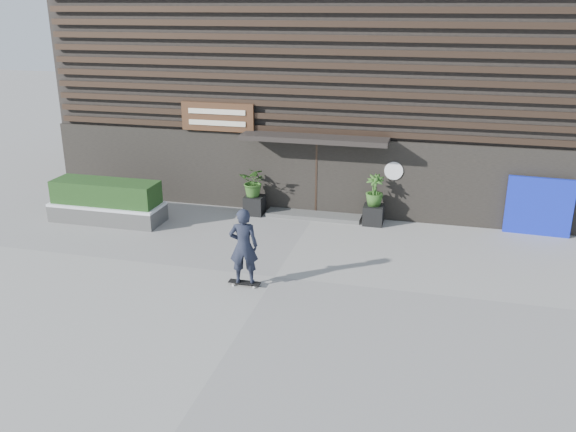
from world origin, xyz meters
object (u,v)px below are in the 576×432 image
(raised_bed, at_px, (108,213))
(skateboarder, at_px, (244,246))
(planter_pot_right, at_px, (373,215))
(planter_pot_left, at_px, (255,205))
(blue_tarp, at_px, (539,207))

(raised_bed, xyz_separation_m, skateboarder, (5.56, -3.32, 0.77))
(raised_bed, bearing_deg, planter_pot_right, 12.13)
(planter_pot_right, distance_m, raised_bed, 8.22)
(planter_pot_left, bearing_deg, planter_pot_right, 0.00)
(planter_pot_right, distance_m, skateboarder, 5.67)
(raised_bed, bearing_deg, skateboarder, -30.88)
(planter_pot_left, distance_m, skateboarder, 5.27)
(planter_pot_right, relative_size, raised_bed, 0.17)
(planter_pot_right, xyz_separation_m, skateboarder, (-2.48, -5.05, 0.72))
(planter_pot_right, bearing_deg, skateboarder, -116.11)
(planter_pot_right, bearing_deg, blue_tarp, 3.64)
(raised_bed, height_order, skateboarder, skateboarder)
(planter_pot_right, height_order, blue_tarp, blue_tarp)
(blue_tarp, bearing_deg, raised_bed, -167.73)
(planter_pot_left, relative_size, planter_pot_right, 1.00)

